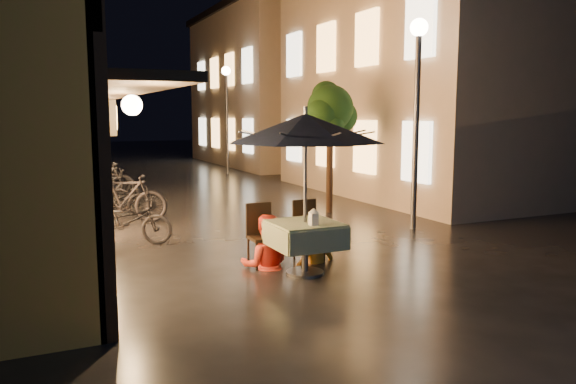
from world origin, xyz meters
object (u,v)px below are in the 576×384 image
patio_umbrella (305,128)px  bicycle_0 (127,221)px  cafe_table (305,235)px  streetlamp_near (417,86)px  person_yellow (314,218)px  table_lantern (314,216)px  person_orange (265,216)px

patio_umbrella → bicycle_0: 4.09m
cafe_table → bicycle_0: size_ratio=0.61×
streetlamp_near → cafe_table: streetlamp_near is taller
cafe_table → person_yellow: (0.44, 0.56, 0.12)m
streetlamp_near → bicycle_0: bearing=169.5°
person_yellow → cafe_table: bearing=41.7°
table_lantern → bicycle_0: bearing=121.9°
person_yellow → table_lantern: bearing=51.9°
streetlamp_near → table_lantern: (-3.50, -2.31, -2.00)m
streetlamp_near → person_orange: 4.65m
streetlamp_near → person_orange: streetlamp_near is taller
person_orange → bicycle_0: (-1.70, 2.47, -0.38)m
patio_umbrella → table_lantern: bearing=-90.0°
person_orange → bicycle_0: 3.02m
streetlamp_near → patio_umbrella: size_ratio=1.72×
patio_umbrella → person_yellow: patio_umbrella is taller
person_orange → person_yellow: size_ratio=1.14×
streetlamp_near → bicycle_0: streetlamp_near is taller
patio_umbrella → streetlamp_near: bearing=30.2°
cafe_table → bicycle_0: bearing=124.1°
streetlamp_near → patio_umbrella: 4.13m
table_lantern → bicycle_0: (-2.08, 3.34, -0.49)m
cafe_table → table_lantern: bearing=-90.0°
person_orange → person_yellow: bearing=-163.3°
cafe_table → patio_umbrella: (0.00, 0.00, 1.56)m
table_lantern → cafe_table: bearing=90.0°
cafe_table → bicycle_0: (-2.08, 3.07, -0.16)m
table_lantern → person_orange: bearing=113.8°
patio_umbrella → person_yellow: (0.44, 0.56, -1.44)m
person_yellow → bicycle_0: (-2.52, 2.50, -0.28)m
person_yellow → bicycle_0: bearing=-55.4°
streetlamp_near → cafe_table: (-3.50, -2.04, -2.33)m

